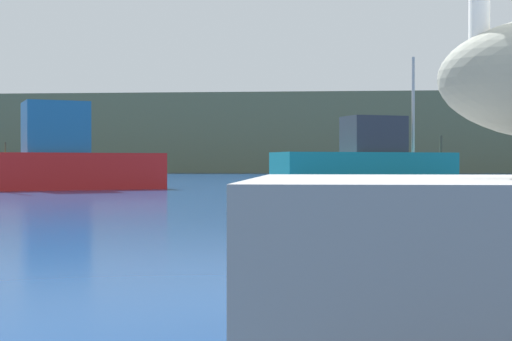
% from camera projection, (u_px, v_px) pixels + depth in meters
% --- Properties ---
extents(hillside_backdrop, '(140.00, 15.31, 7.26)m').
position_uv_depth(hillside_backdrop, '(332.00, 135.00, 74.88)').
color(hillside_backdrop, '#5B664C').
rests_on(hillside_backdrop, ground).
extents(fishing_boat_teal, '(7.39, 4.82, 5.12)m').
position_uv_depth(fishing_boat_teal, '(367.00, 163.00, 29.58)').
color(fishing_boat_teal, teal).
rests_on(fishing_boat_teal, ground).
extents(fishing_boat_red, '(7.41, 5.43, 4.71)m').
position_uv_depth(fishing_boat_red, '(56.00, 161.00, 26.05)').
color(fishing_boat_red, red).
rests_on(fishing_boat_red, ground).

